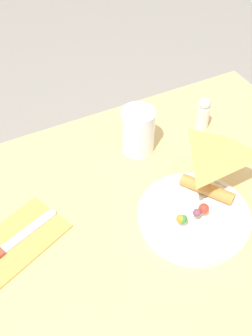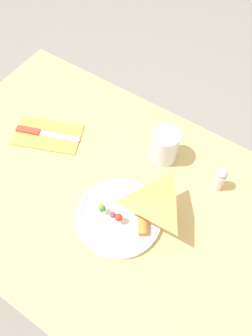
{
  "view_description": "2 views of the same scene",
  "coord_description": "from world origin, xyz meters",
  "px_view_note": "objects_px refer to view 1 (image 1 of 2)",
  "views": [
    {
      "loc": [
        -0.23,
        -0.41,
        1.36
      ],
      "look_at": [
        0.03,
        0.09,
        0.79
      ],
      "focal_mm": 45.0,
      "sensor_mm": 36.0,
      "label": 1
    },
    {
      "loc": [
        0.29,
        -0.29,
        1.49
      ],
      "look_at": [
        0.05,
        0.08,
        0.76
      ],
      "focal_mm": 35.0,
      "sensor_mm": 36.0,
      "label": 2
    }
  ],
  "objects_px": {
    "plate_pizza": "(194,214)",
    "salt_shaker": "(203,114)",
    "butter_knife": "(9,246)",
    "milk_glass": "(138,131)",
    "dining_table": "(134,262)",
    "napkin_folded": "(13,244)"
  },
  "relations": [
    {
      "from": "plate_pizza",
      "to": "salt_shaker",
      "type": "relative_size",
      "value": 2.54
    },
    {
      "from": "butter_knife",
      "to": "salt_shaker",
      "type": "xyz_separation_m",
      "value": [
        0.49,
        0.12,
        0.04
      ]
    },
    {
      "from": "plate_pizza",
      "to": "milk_glass",
      "type": "bearing_deg",
      "value": 90.34
    },
    {
      "from": "dining_table",
      "to": "plate_pizza",
      "type": "height_order",
      "value": "plate_pizza"
    },
    {
      "from": "plate_pizza",
      "to": "napkin_folded",
      "type": "height_order",
      "value": "plate_pizza"
    },
    {
      "from": "milk_glass",
      "to": "salt_shaker",
      "type": "relative_size",
      "value": 1.22
    },
    {
      "from": "dining_table",
      "to": "milk_glass",
      "type": "distance_m",
      "value": 0.27
    },
    {
      "from": "butter_knife",
      "to": "salt_shaker",
      "type": "height_order",
      "value": "salt_shaker"
    },
    {
      "from": "dining_table",
      "to": "salt_shaker",
      "type": "xyz_separation_m",
      "value": [
        0.27,
        0.18,
        0.17
      ]
    },
    {
      "from": "butter_knife",
      "to": "dining_table",
      "type": "bearing_deg",
      "value": -35.01
    },
    {
      "from": "dining_table",
      "to": "salt_shaker",
      "type": "relative_size",
      "value": 11.56
    },
    {
      "from": "salt_shaker",
      "to": "dining_table",
      "type": "bearing_deg",
      "value": -146.35
    },
    {
      "from": "plate_pizza",
      "to": "salt_shaker",
      "type": "xyz_separation_m",
      "value": [
        0.16,
        0.21,
        0.03
      ]
    },
    {
      "from": "milk_glass",
      "to": "butter_knife",
      "type": "xyz_separation_m",
      "value": [
        -0.32,
        -0.12,
        -0.04
      ]
    },
    {
      "from": "dining_table",
      "to": "napkin_folded",
      "type": "height_order",
      "value": "napkin_folded"
    },
    {
      "from": "napkin_folded",
      "to": "salt_shaker",
      "type": "bearing_deg",
      "value": 13.67
    },
    {
      "from": "plate_pizza",
      "to": "dining_table",
      "type": "bearing_deg",
      "value": 160.16
    },
    {
      "from": "milk_glass",
      "to": "napkin_folded",
      "type": "relative_size",
      "value": 0.47
    },
    {
      "from": "plate_pizza",
      "to": "napkin_folded",
      "type": "xyz_separation_m",
      "value": [
        -0.32,
        0.1,
        -0.01
      ]
    },
    {
      "from": "plate_pizza",
      "to": "butter_knife",
      "type": "bearing_deg",
      "value": 163.8
    },
    {
      "from": "plate_pizza",
      "to": "napkin_folded",
      "type": "relative_size",
      "value": 0.97
    },
    {
      "from": "dining_table",
      "to": "plate_pizza",
      "type": "distance_m",
      "value": 0.18
    }
  ]
}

